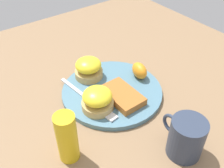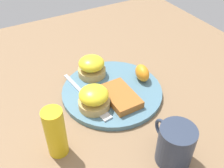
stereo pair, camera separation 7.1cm
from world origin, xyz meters
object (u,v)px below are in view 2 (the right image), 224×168
(orange_wedge, at_px, (142,73))
(hashbrown_patty, at_px, (121,96))
(sandwich_benedict_left, at_px, (92,67))
(fork, at_px, (88,99))
(condiment_bottle, at_px, (55,133))
(sandwich_benedict_right, at_px, (94,98))
(cup, at_px, (175,145))

(orange_wedge, bearing_deg, hashbrown_patty, 114.67)
(hashbrown_patty, bearing_deg, sandwich_benedict_left, 9.13)
(fork, xyz_separation_m, condiment_bottle, (-0.11, 0.12, 0.04))
(sandwich_benedict_right, distance_m, fork, 0.04)
(sandwich_benedict_left, bearing_deg, sandwich_benedict_right, 156.81)
(hashbrown_patty, relative_size, orange_wedge, 1.95)
(sandwich_benedict_left, bearing_deg, cup, -175.28)
(fork, bearing_deg, sandwich_benedict_right, -175.37)
(hashbrown_patty, xyz_separation_m, cup, (-0.20, -0.01, 0.02))
(orange_wedge, xyz_separation_m, fork, (-0.00, 0.17, -0.02))
(orange_wedge, bearing_deg, cup, 160.34)
(orange_wedge, relative_size, fork, 0.27)
(orange_wedge, relative_size, condiment_bottle, 0.49)
(hashbrown_patty, bearing_deg, cup, -178.18)
(sandwich_benedict_right, xyz_separation_m, fork, (0.03, 0.00, -0.03))
(sandwich_benedict_right, relative_size, hashbrown_patty, 0.69)
(orange_wedge, height_order, fork, orange_wedge)
(sandwich_benedict_right, distance_m, hashbrown_patty, 0.08)
(fork, bearing_deg, orange_wedge, -89.02)
(sandwich_benedict_right, height_order, condiment_bottle, condiment_bottle)
(sandwich_benedict_right, bearing_deg, orange_wedge, -78.16)
(hashbrown_patty, xyz_separation_m, orange_wedge, (0.04, -0.10, 0.01))
(hashbrown_patty, height_order, cup, cup)
(hashbrown_patty, distance_m, orange_wedge, 0.11)
(hashbrown_patty, relative_size, fork, 0.54)
(sandwich_benedict_right, bearing_deg, condiment_bottle, 121.02)
(cup, bearing_deg, sandwich_benedict_left, 4.72)
(orange_wedge, bearing_deg, condiment_bottle, 110.57)
(cup, relative_size, condiment_bottle, 0.87)
(sandwich_benedict_left, xyz_separation_m, orange_wedge, (-0.09, -0.12, -0.01))
(cup, xyz_separation_m, condiment_bottle, (0.14, 0.21, 0.01))
(sandwich_benedict_left, xyz_separation_m, fork, (-0.09, 0.06, -0.03))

